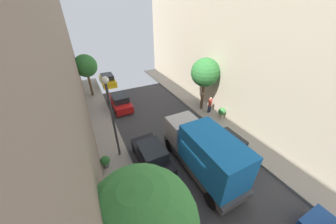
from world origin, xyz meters
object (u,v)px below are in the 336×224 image
at_px(street_tree_1, 205,73).
at_px(potted_plant_0, 222,112).
at_px(parked_car_left_2, 152,155).
at_px(parked_car_left_3, 120,102).
at_px(parked_car_right_2, 226,145).
at_px(potted_plant_4, 105,161).
at_px(pedestrian, 210,104).
at_px(parked_car_left_4, 108,80).
at_px(street_tree_2, 86,66).
at_px(lamp_post, 111,109).
at_px(delivery_truck, 204,151).

height_order(street_tree_1, potted_plant_0, street_tree_1).
height_order(parked_car_left_2, parked_car_left_3, same).
height_order(parked_car_right_2, potted_plant_4, parked_car_right_2).
bearing_deg(parked_car_left_3, potted_plant_4, -110.67).
relative_size(parked_car_left_3, pedestrian, 2.44).
bearing_deg(parked_car_left_2, parked_car_left_4, 90.00).
height_order(street_tree_2, lamp_post, lamp_post).
bearing_deg(delivery_truck, parked_car_left_3, 103.58).
relative_size(parked_car_left_3, potted_plant_4, 4.81).
xyz_separation_m(parked_car_right_2, street_tree_2, (-7.82, 15.01, 3.10)).
xyz_separation_m(pedestrian, street_tree_1, (-0.28, 1.00, 3.07)).
relative_size(parked_car_left_2, parked_car_left_4, 1.00).
relative_size(parked_car_left_3, potted_plant_0, 3.94).
height_order(parked_car_right_2, lamp_post, lamp_post).
distance_m(delivery_truck, potted_plant_0, 7.17).
bearing_deg(street_tree_1, lamp_post, -163.87).
bearing_deg(street_tree_1, pedestrian, -74.48).
bearing_deg(parked_car_left_3, pedestrian, -34.72).
height_order(parked_car_left_4, delivery_truck, delivery_truck).
distance_m(street_tree_1, street_tree_2, 13.44).
relative_size(parked_car_right_2, potted_plant_4, 4.81).
bearing_deg(parked_car_right_2, delivery_truck, -167.53).
bearing_deg(street_tree_1, parked_car_right_2, -110.09).
height_order(parked_car_left_3, pedestrian, pedestrian).
distance_m(parked_car_left_3, potted_plant_0, 10.77).
xyz_separation_m(delivery_truck, street_tree_2, (-5.12, 15.60, 2.03)).
height_order(parked_car_right_2, pedestrian, pedestrian).
bearing_deg(lamp_post, pedestrian, 10.17).
relative_size(delivery_truck, pedestrian, 3.84).
bearing_deg(potted_plant_4, pedestrian, 12.82).
bearing_deg(parked_car_right_2, street_tree_2, 117.54).
relative_size(delivery_truck, street_tree_1, 1.22).
xyz_separation_m(parked_car_left_3, delivery_truck, (2.70, -11.18, 1.07)).
xyz_separation_m(parked_car_left_4, potted_plant_0, (8.31, -14.16, 0.04)).
bearing_deg(street_tree_1, street_tree_2, 138.46).
height_order(parked_car_left_3, parked_car_left_4, same).
bearing_deg(parked_car_left_2, pedestrian, 23.99).
distance_m(delivery_truck, lamp_post, 6.48).
height_order(parked_car_left_3, lamp_post, lamp_post).
height_order(parked_car_left_3, potted_plant_0, parked_car_left_3).
bearing_deg(potted_plant_4, parked_car_right_2, -17.29).
bearing_deg(parked_car_right_2, potted_plant_0, 52.08).
distance_m(pedestrian, street_tree_2, 14.57).
bearing_deg(pedestrian, parked_car_left_4, 121.71).
distance_m(street_tree_2, potted_plant_0, 15.86).
distance_m(parked_car_left_3, street_tree_1, 9.49).
bearing_deg(parked_car_left_2, parked_car_left_3, 90.00).
distance_m(street_tree_1, lamp_post, 9.92).
bearing_deg(potted_plant_4, delivery_truck, -29.40).
bearing_deg(potted_plant_0, parked_car_left_4, 120.42).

